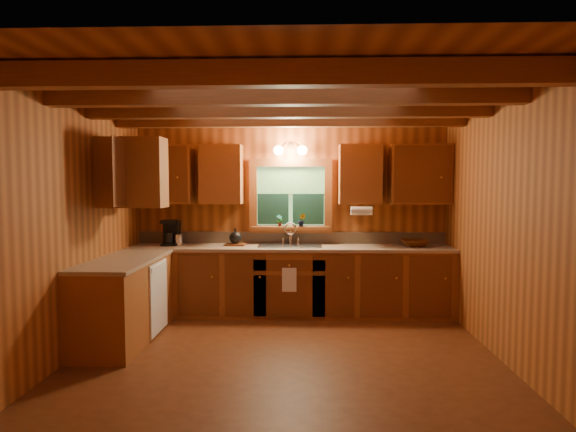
# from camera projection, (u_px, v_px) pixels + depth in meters

# --- Properties ---
(room) EXTENTS (4.20, 4.20, 4.20)m
(room) POSITION_uv_depth(u_px,v_px,m) (285.00, 227.00, 4.65)
(room) COLOR #5B2E16
(room) RESTS_ON ground
(ceiling_beams) EXTENTS (4.20, 2.54, 0.18)m
(ceiling_beams) POSITION_uv_depth(u_px,v_px,m) (285.00, 103.00, 4.57)
(ceiling_beams) COLOR brown
(ceiling_beams) RESTS_ON room
(base_cabinets) EXTENTS (4.20, 2.22, 0.86)m
(base_cabinets) POSITION_uv_depth(u_px,v_px,m) (250.00, 286.00, 6.00)
(base_cabinets) COLOR brown
(base_cabinets) RESTS_ON ground
(countertop) EXTENTS (4.20, 2.24, 0.04)m
(countertop) POSITION_uv_depth(u_px,v_px,m) (251.00, 251.00, 5.98)
(countertop) COLOR #9F856D
(countertop) RESTS_ON base_cabinets
(backsplash) EXTENTS (4.20, 0.02, 0.16)m
(backsplash) POSITION_uv_depth(u_px,v_px,m) (291.00, 238.00, 6.55)
(backsplash) COLOR gray
(backsplash) RESTS_ON room
(dishwasher_panel) EXTENTS (0.02, 0.60, 0.80)m
(dishwasher_panel) POSITION_uv_depth(u_px,v_px,m) (159.00, 297.00, 5.43)
(dishwasher_panel) COLOR white
(dishwasher_panel) RESTS_ON base_cabinets
(upper_cabinets) EXTENTS (4.19, 1.77, 0.78)m
(upper_cabinets) POSITION_uv_depth(u_px,v_px,m) (245.00, 174.00, 6.05)
(upper_cabinets) COLOR brown
(upper_cabinets) RESTS_ON room
(window) EXTENTS (1.12, 0.08, 1.00)m
(window) POSITION_uv_depth(u_px,v_px,m) (291.00, 198.00, 6.50)
(window) COLOR brown
(window) RESTS_ON room
(window_sill) EXTENTS (1.06, 0.14, 0.04)m
(window_sill) POSITION_uv_depth(u_px,v_px,m) (291.00, 228.00, 6.48)
(window_sill) COLOR brown
(window_sill) RESTS_ON room
(wall_sconce) EXTENTS (0.45, 0.21, 0.17)m
(wall_sconce) POSITION_uv_depth(u_px,v_px,m) (290.00, 150.00, 6.33)
(wall_sconce) COLOR black
(wall_sconce) RESTS_ON room
(paper_towel_roll) EXTENTS (0.27, 0.11, 0.11)m
(paper_towel_roll) POSITION_uv_depth(u_px,v_px,m) (361.00, 211.00, 6.14)
(paper_towel_roll) COLOR white
(paper_towel_roll) RESTS_ON upper_cabinets
(dish_towel) EXTENTS (0.18, 0.01, 0.30)m
(dish_towel) POSITION_uv_depth(u_px,v_px,m) (289.00, 280.00, 5.96)
(dish_towel) COLOR white
(dish_towel) RESTS_ON base_cabinets
(sink) EXTENTS (0.82, 0.48, 0.43)m
(sink) POSITION_uv_depth(u_px,v_px,m) (290.00, 249.00, 6.28)
(sink) COLOR silver
(sink) RESTS_ON countertop
(coffee_maker) EXTENTS (0.19, 0.24, 0.34)m
(coffee_maker) POSITION_uv_depth(u_px,v_px,m) (170.00, 233.00, 6.37)
(coffee_maker) COLOR black
(coffee_maker) RESTS_ON countertop
(utensil_crock) EXTENTS (0.12, 0.12, 0.33)m
(utensil_crock) POSITION_uv_depth(u_px,v_px,m) (178.00, 239.00, 6.36)
(utensil_crock) COLOR silver
(utensil_crock) RESTS_ON countertop
(cutting_board) EXTENTS (0.28, 0.21, 0.02)m
(cutting_board) POSITION_uv_depth(u_px,v_px,m) (235.00, 245.00, 6.34)
(cutting_board) COLOR #612F14
(cutting_board) RESTS_ON countertop
(teakettle) EXTENTS (0.16, 0.16, 0.21)m
(teakettle) POSITION_uv_depth(u_px,v_px,m) (235.00, 238.00, 6.33)
(teakettle) COLOR black
(teakettle) RESTS_ON cutting_board
(wicker_basket) EXTENTS (0.38, 0.38, 0.09)m
(wicker_basket) POSITION_uv_depth(u_px,v_px,m) (415.00, 243.00, 6.24)
(wicker_basket) COLOR #48230C
(wicker_basket) RESTS_ON countertop
(potted_plant_left) EXTENTS (0.10, 0.09, 0.16)m
(potted_plant_left) POSITION_uv_depth(u_px,v_px,m) (280.00, 220.00, 6.47)
(potted_plant_left) COLOR #612F14
(potted_plant_left) RESTS_ON window_sill
(potted_plant_right) EXTENTS (0.12, 0.10, 0.18)m
(potted_plant_right) POSITION_uv_depth(u_px,v_px,m) (302.00, 220.00, 6.43)
(potted_plant_right) COLOR #612F14
(potted_plant_right) RESTS_ON window_sill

